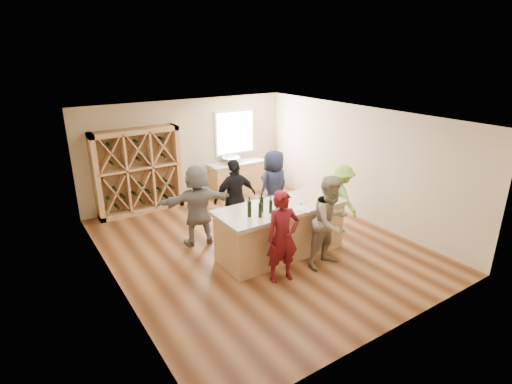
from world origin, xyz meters
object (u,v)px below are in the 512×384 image
wine_bottle_b (260,210)px  wine_bottle_a (249,209)px  wine_rack (138,171)px  person_far_mid (235,198)px  person_far_left (198,205)px  person_far_right (274,187)px  sink (231,160)px  person_near_left (283,237)px  person_server (341,198)px  tasting_counter_base (281,231)px  wine_bottle_c (262,204)px  wine_bottle_e (277,203)px  person_near_right (330,222)px  wine_bottle_d (271,206)px

wine_bottle_b → wine_bottle_a: bearing=138.7°
wine_rack → wine_bottle_b: (1.00, -4.12, 0.13)m
wine_bottle_a → person_far_mid: 1.59m
person_far_mid → person_far_left: size_ratio=0.99×
wine_bottle_b → person_far_right: (1.52, 1.67, -0.32)m
sink → person_near_left: person_near_left is taller
wine_bottle_a → person_server: size_ratio=0.20×
tasting_counter_base → person_far_mid: (-0.30, 1.33, 0.39)m
person_server → wine_bottle_c: bearing=102.3°
sink → wine_bottle_e: (-1.22, -3.95, 0.22)m
sink → wine_bottle_b: bearing=-112.7°
person_near_right → person_far_left: person_near_right is taller
wine_bottle_e → person_far_mid: (-0.08, 1.49, -0.34)m
wine_bottle_a → person_near_left: size_ratio=0.18×
wine_bottle_b → wine_bottle_d: 0.30m
person_near_left → person_far_right: person_far_right is taller
sink → person_server: 3.73m
wine_bottle_b → wine_bottle_c: size_ratio=0.89×
person_near_left → person_near_right: (1.10, -0.07, 0.05)m
wine_bottle_b → person_far_mid: (0.39, 1.59, -0.33)m
person_near_left → person_server: size_ratio=1.09×
sink → person_near_right: 4.71m
sink → wine_bottle_d: wine_bottle_d is taller
tasting_counter_base → wine_bottle_e: (-0.21, -0.16, 0.73)m
person_near_left → tasting_counter_base: bearing=65.9°
wine_bottle_a → person_far_mid: size_ratio=0.18×
sink → wine_bottle_b: 4.39m
wine_bottle_b → wine_bottle_e: (0.47, 0.10, 0.01)m
person_far_left → sink: bearing=-120.9°
person_near_left → person_far_mid: (0.28, 2.16, 0.02)m
person_far_right → person_far_mid: bearing=-6.5°
person_near_right → person_far_left: size_ratio=1.02×
wine_bottle_a → person_far_right: bearing=42.5°
wine_rack → wine_bottle_d: 4.25m
tasting_counter_base → person_far_left: person_far_left is taller
wine_bottle_b → person_far_mid: person_far_mid is taller
wine_bottle_d → wine_bottle_e: 0.19m
person_far_left → wine_bottle_d: bearing=129.2°
wine_rack → person_near_left: size_ratio=1.26×
person_far_right → sink: bearing=-105.1°
wine_bottle_b → wine_bottle_e: bearing=11.5°
sink → person_far_right: person_far_right is taller
wine_bottle_e → person_far_left: bearing=123.0°
wine_bottle_a → person_near_left: bearing=-69.5°
wine_bottle_e → person_far_right: size_ratio=0.17×
wine_bottle_e → person_server: size_ratio=0.19×
person_server → wine_bottle_e: bearing=105.9°
wine_bottle_c → wine_bottle_b: bearing=-129.8°
person_far_mid → person_near_left: bearing=85.2°
wine_bottle_b → person_server: bearing=9.5°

